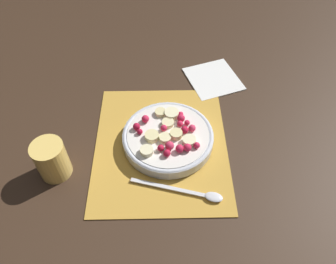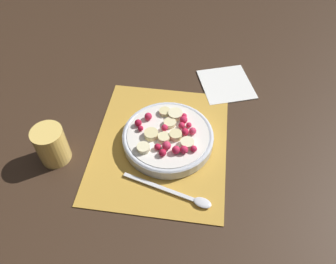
% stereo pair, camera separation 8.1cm
% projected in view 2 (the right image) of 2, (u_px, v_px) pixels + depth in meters
% --- Properties ---
extents(ground_plane, '(3.00, 3.00, 0.00)m').
position_uv_depth(ground_plane, '(161.00, 144.00, 0.85)').
color(ground_plane, '#382619').
extents(placemat, '(0.41, 0.34, 0.01)m').
position_uv_depth(placemat, '(161.00, 144.00, 0.84)').
color(placemat, gold).
rests_on(placemat, ground_plane).
extents(fruit_bowl, '(0.23, 0.23, 0.05)m').
position_uv_depth(fruit_bowl, '(168.00, 137.00, 0.83)').
color(fruit_bowl, silver).
rests_on(fruit_bowl, placemat).
extents(spoon, '(0.07, 0.21, 0.01)m').
position_uv_depth(spoon, '(183.00, 196.00, 0.74)').
color(spoon, silver).
rests_on(spoon, placemat).
extents(drinking_glass, '(0.08, 0.08, 0.10)m').
position_uv_depth(drinking_glass, '(51.00, 145.00, 0.78)').
color(drinking_glass, '#F4CC66').
rests_on(drinking_glass, ground_plane).
extents(napkin, '(0.19, 0.19, 0.01)m').
position_uv_depth(napkin, '(226.00, 84.00, 0.99)').
color(napkin, white).
rests_on(napkin, ground_plane).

